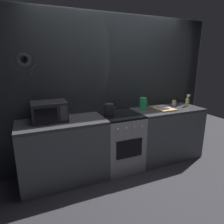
% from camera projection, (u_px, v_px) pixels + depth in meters
% --- Properties ---
extents(ground_plane, '(8.00, 8.00, 0.00)m').
position_uv_depth(ground_plane, '(120.00, 166.00, 3.27)').
color(ground_plane, '#2D2D33').
extents(back_wall, '(3.60, 0.05, 2.40)m').
position_uv_depth(back_wall, '(112.00, 92.00, 3.24)').
color(back_wall, gray).
rests_on(back_wall, ground_plane).
extents(counter_left, '(1.20, 0.60, 0.90)m').
position_uv_depth(counter_left, '(64.00, 151.00, 2.80)').
color(counter_left, '#515459').
rests_on(counter_left, ground_plane).
extents(stove_unit, '(0.60, 0.63, 0.90)m').
position_uv_depth(stove_unit, '(120.00, 141.00, 3.15)').
color(stove_unit, '#9E9EA3').
rests_on(stove_unit, ground_plane).
extents(counter_right, '(1.20, 0.60, 0.90)m').
position_uv_depth(counter_right, '(166.00, 133.00, 3.50)').
color(counter_right, '#515459').
rests_on(counter_right, ground_plane).
extents(microwave, '(0.46, 0.35, 0.27)m').
position_uv_depth(microwave, '(49.00, 111.00, 2.66)').
color(microwave, black).
rests_on(microwave, counter_left).
extents(kettle, '(0.28, 0.15, 0.17)m').
position_uv_depth(kettle, '(109.00, 109.00, 3.00)').
color(kettle, '#262628').
rests_on(kettle, stove_unit).
extents(pitcher, '(0.16, 0.11, 0.20)m').
position_uv_depth(pitcher, '(143.00, 104.00, 3.29)').
color(pitcher, green).
rests_on(pitcher, counter_right).
extents(dish_pile, '(0.30, 0.40, 0.06)m').
position_uv_depth(dish_pile, '(163.00, 108.00, 3.34)').
color(dish_pile, tan).
rests_on(dish_pile, counter_right).
extents(spice_jar, '(0.08, 0.08, 0.10)m').
position_uv_depth(spice_jar, '(174.00, 103.00, 3.55)').
color(spice_jar, silver).
rests_on(spice_jar, counter_right).
extents(spray_bottle, '(0.08, 0.06, 0.20)m').
position_uv_depth(spray_bottle, '(187.00, 102.00, 3.54)').
color(spray_bottle, '#E5CC72').
rests_on(spray_bottle, counter_right).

